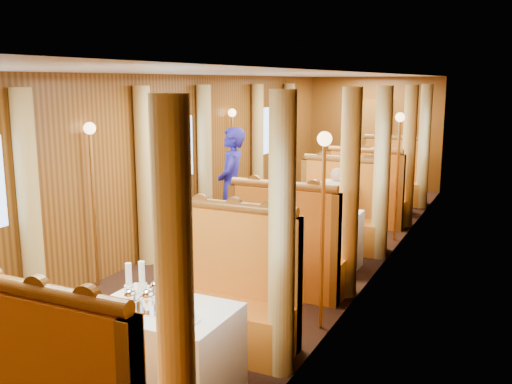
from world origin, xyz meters
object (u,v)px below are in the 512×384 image
Objects in this scene: banquette_far_aft at (392,182)px; banquette_far_fwd at (366,200)px; banquette_near_aft at (227,302)px; tea_tray at (146,309)px; teapot_left at (131,302)px; fruit_plate at (185,318)px; teapot_back at (157,295)px; table_near at (164,355)px; teapot_right at (148,304)px; banquette_mid_fwd at (288,258)px; table_far at (380,193)px; steward at (232,185)px; rose_vase_far at (382,163)px; banquette_mid_aft at (340,219)px; table_mid at (317,240)px; passenger at (336,201)px; rose_vase_mid at (315,198)px.

banquette_far_fwd is at bearing -90.00° from banquette_far_aft.
banquette_near_aft is 1.14m from tea_tray.
banquette_near_aft is 8.78× the size of teapot_left.
teapot_back is at bearing 153.25° from fruit_plate.
banquette_far_aft is (0.00, 8.01, 0.05)m from table_near.
banquette_near_aft reaches higher than tea_tray.
teapot_right is at bearing -90.35° from banquette_far_aft.
banquette_mid_fwd reaches higher than table_far.
steward is (-1.58, -2.88, 0.49)m from table_far.
banquette_far_aft is 3.94× the size of tea_tray.
rose_vase_far is (0.11, 6.93, 0.11)m from teapot_back.
teapot_right reaches higher than table_far.
banquette_mid_aft is at bearing 90.00° from banquette_mid_fwd.
table_near is 6.28× the size of teapot_right.
banquette_near_aft is 1.22m from fruit_plate.
table_mid is at bearing 90.00° from table_near.
teapot_right is at bearing -91.08° from banquette_mid_fwd.
teapot_right is at bearing -90.61° from banquette_mid_aft.
table_far is 1.02m from banquette_far_fwd.
steward is (-1.48, 4.20, 0.11)m from tea_tray.
table_mid is 0.60× the size of steward.
banquette_far_fwd reaches higher than teapot_left.
teapot_left is (-0.19, -8.14, 0.39)m from banquette_far_aft.
passenger reaches higher than fruit_plate.
teapot_right is 7.11m from rose_vase_far.
banquette_near_aft and banquette_far_fwd have the same top height.
rose_vase_far reaches higher than teapot_right.
tea_tray is 0.20× the size of steward.
banquette_mid_aft is 4.66m from fruit_plate.
steward is at bearing -174.24° from passenger.
banquette_far_aft is 8.10m from tea_tray.
rose_vase_mid is (-0.03, 3.48, 0.55)m from table_near.
teapot_left is (-0.19, -1.14, 0.39)m from banquette_near_aft.
table_mid is (0.00, 2.49, -0.05)m from banquette_near_aft.
banquette_mid_aft is 3.94× the size of tea_tray.
fruit_plate reaches higher than tea_tray.
table_far is 6.88× the size of teapot_left.
teapot_right reaches higher than table_near.
banquette_far_aft is at bearing 90.70° from rose_vase_far.
teapot_back is (-0.10, 0.06, 0.44)m from table_near.
banquette_mid_fwd is at bearing 88.13° from teapot_back.
fruit_plate is at bearing -24.18° from table_near.
banquette_far_fwd is (0.00, 4.97, 0.00)m from banquette_near_aft.
steward is (-1.58, 4.12, 0.49)m from table_near.
table_near is at bearing -33.09° from teapot_back.
rose_vase_far reaches higher than tea_tray.
banquette_near_aft is at bearing 90.00° from table_near.
banquette_far_fwd reaches higher than rose_vase_mid.
table_mid is 1.02m from banquette_mid_fwd.
teapot_left is (-0.19, -7.13, 0.44)m from table_far.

